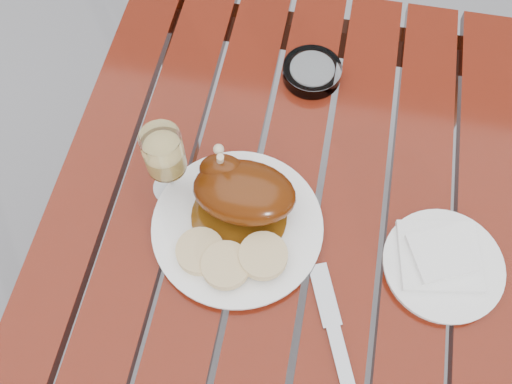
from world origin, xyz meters
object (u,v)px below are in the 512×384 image
(ashtray, at_px, (312,72))
(dinner_plate, at_px, (238,227))
(table, at_px, (270,311))
(side_plate, at_px, (443,265))
(wine_glass, at_px, (167,164))

(ashtray, bearing_deg, dinner_plate, -102.35)
(dinner_plate, bearing_deg, table, -20.79)
(dinner_plate, height_order, side_plate, dinner_plate)
(dinner_plate, distance_m, side_plate, 0.34)
(dinner_plate, bearing_deg, wine_glass, 156.09)
(table, height_order, ashtray, ashtray)
(ashtray, bearing_deg, side_plate, -52.58)
(wine_glass, distance_m, ashtray, 0.36)
(table, distance_m, wine_glass, 0.50)
(dinner_plate, distance_m, ashtray, 0.35)
(wine_glass, distance_m, side_plate, 0.48)
(side_plate, bearing_deg, wine_glass, 172.74)
(dinner_plate, relative_size, wine_glass, 1.76)
(wine_glass, bearing_deg, dinner_plate, -23.91)
(ashtray, bearing_deg, wine_glass, -125.10)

